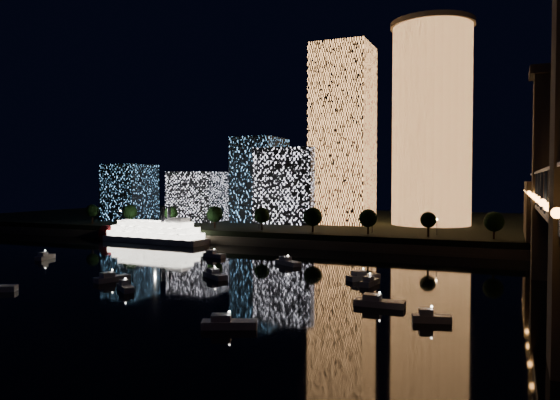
# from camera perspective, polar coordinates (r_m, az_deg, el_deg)

# --- Properties ---
(ground) EXTENTS (520.00, 520.00, 0.00)m
(ground) POSITION_cam_1_polar(r_m,az_deg,el_deg) (111.71, -7.14, -9.99)
(ground) COLOR black
(ground) RESTS_ON ground
(far_bank) EXTENTS (420.00, 160.00, 5.00)m
(far_bank) POSITION_cam_1_polar(r_m,az_deg,el_deg) (261.07, 10.86, -2.58)
(far_bank) COLOR black
(far_bank) RESTS_ON ground
(seawall) EXTENTS (420.00, 6.00, 3.00)m
(seawall) POSITION_cam_1_polar(r_m,az_deg,el_deg) (186.03, 5.73, -4.70)
(seawall) COLOR #6B5E4C
(seawall) RESTS_ON ground
(tower_cylindrical) EXTENTS (34.00, 34.00, 83.30)m
(tower_cylindrical) POSITION_cam_1_polar(r_m,az_deg,el_deg) (235.97, 15.55, 7.67)
(tower_cylindrical) COLOR #F1954D
(tower_cylindrical) RESTS_ON far_bank
(tower_rectangular) EXTENTS (23.76, 23.76, 75.61)m
(tower_rectangular) POSITION_cam_1_polar(r_m,az_deg,el_deg) (235.75, 6.60, 6.76)
(tower_rectangular) COLOR #F1954D
(tower_rectangular) RESTS_ON far_bank
(midrise_blocks) EXTENTS (98.37, 39.98, 37.75)m
(midrise_blocks) POSITION_cam_1_polar(r_m,az_deg,el_deg) (246.33, -4.70, 1.38)
(midrise_blocks) COLOR white
(midrise_blocks) RESTS_ON far_bank
(riverboat) EXTENTS (47.03, 13.39, 13.98)m
(riverboat) POSITION_cam_1_polar(r_m,az_deg,el_deg) (211.64, -13.38, -3.37)
(riverboat) COLOR silver
(riverboat) RESTS_ON ground
(motorboats) EXTENTS (120.27, 83.53, 2.78)m
(motorboats) POSITION_cam_1_polar(r_m,az_deg,el_deg) (123.75, -7.40, -8.43)
(motorboats) COLOR silver
(motorboats) RESTS_ON ground
(esplanade_trees) EXTENTS (165.78, 6.69, 8.85)m
(esplanade_trees) POSITION_cam_1_polar(r_m,az_deg,el_deg) (199.97, -0.86, -1.65)
(esplanade_trees) COLOR black
(esplanade_trees) RESTS_ON far_bank
(street_lamps) EXTENTS (132.70, 0.70, 5.65)m
(street_lamps) POSITION_cam_1_polar(r_m,az_deg,el_deg) (208.85, -2.21, -1.89)
(street_lamps) COLOR black
(street_lamps) RESTS_ON far_bank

